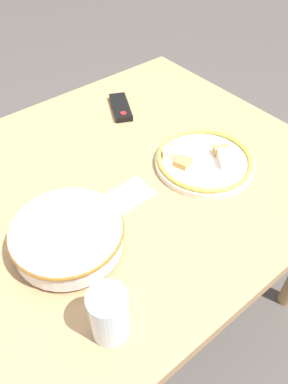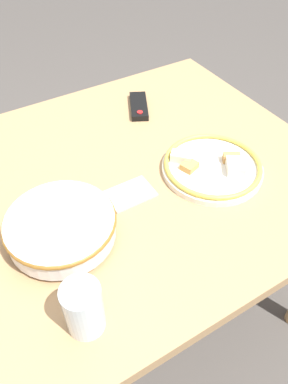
% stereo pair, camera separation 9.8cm
% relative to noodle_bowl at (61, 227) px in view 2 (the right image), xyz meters
% --- Properties ---
extents(ground_plane, '(8.00, 8.00, 0.00)m').
position_rel_noodle_bowl_xyz_m(ground_plane, '(0.26, 0.13, -0.77)').
color(ground_plane, '#4C4742').
extents(dining_table, '(1.16, 0.98, 0.73)m').
position_rel_noodle_bowl_xyz_m(dining_table, '(0.26, 0.13, -0.13)').
color(dining_table, tan).
rests_on(dining_table, ground_plane).
extents(noodle_bowl, '(0.27, 0.27, 0.07)m').
position_rel_noodle_bowl_xyz_m(noodle_bowl, '(0.00, 0.00, 0.00)').
color(noodle_bowl, silver).
rests_on(noodle_bowl, dining_table).
extents(food_plate, '(0.29, 0.29, 0.05)m').
position_rel_noodle_bowl_xyz_m(food_plate, '(0.47, 0.01, -0.03)').
color(food_plate, silver).
rests_on(food_plate, dining_table).
extents(tv_remote, '(0.12, 0.17, 0.02)m').
position_rel_noodle_bowl_xyz_m(tv_remote, '(0.45, 0.40, -0.03)').
color(tv_remote, black).
rests_on(tv_remote, dining_table).
extents(drinking_glass, '(0.08, 0.08, 0.13)m').
position_rel_noodle_bowl_xyz_m(drinking_glass, '(-0.04, -0.23, 0.02)').
color(drinking_glass, silver).
rests_on(drinking_glass, dining_table).
extents(folded_napkin, '(0.13, 0.09, 0.01)m').
position_rel_noodle_bowl_xyz_m(folded_napkin, '(0.21, 0.04, -0.04)').
color(folded_napkin, beige).
rests_on(folded_napkin, dining_table).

